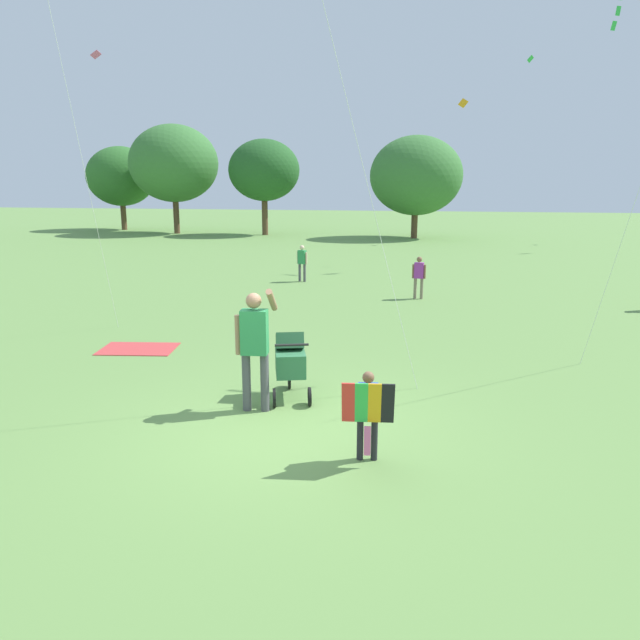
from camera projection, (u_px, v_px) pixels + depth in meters
name	position (u px, v px, depth m)	size (l,w,h in m)	color
ground_plane	(286.00, 429.00, 8.12)	(120.00, 120.00, 0.00)	#668E47
treeline_distant	(294.00, 171.00, 35.98)	(43.83, 6.89, 6.59)	brown
child_with_butterfly_kite	(368.00, 408.00, 7.06)	(0.62, 0.39, 1.10)	#232328
person_adult_flyer	(255.00, 341.00, 8.56)	(0.56, 0.56, 1.81)	#4C4C51
stroller	(290.00, 359.00, 9.20)	(0.71, 1.12, 1.03)	black
person_red_shirt	(302.00, 260.00, 19.80)	(0.37, 0.23, 1.20)	#4C4C51
person_couple_left	(419.00, 274.00, 16.90)	(0.38, 0.19, 1.19)	#7F705B
picnic_blanket	(138.00, 349.00, 11.96)	(1.45, 0.95, 0.02)	#CC3D3D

